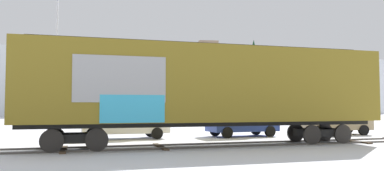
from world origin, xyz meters
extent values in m
plane|color=silver|center=(0.00, 0.00, 0.00)|extent=(260.00, 260.00, 0.00)
cube|color=#4C4742|center=(-0.05, -0.72, 0.04)|extent=(60.00, 0.60, 0.08)
cube|color=#4C4742|center=(-0.06, 0.72, 0.04)|extent=(60.00, 0.60, 0.08)
cube|color=#423323|center=(-2.24, -0.02, 0.04)|extent=(0.26, 2.50, 0.07)
cube|color=#423323|center=(7.73, 0.06, 0.04)|extent=(0.26, 2.50, 0.07)
cube|color=#423323|center=(-6.26, -0.05, 0.04)|extent=(0.26, 2.50, 0.07)
cube|color=olive|center=(-0.06, 0.00, 2.79)|extent=(16.40, 3.09, 3.32)
cube|color=#2D2823|center=(-0.06, 0.00, 4.57)|extent=(15.56, 0.53, 0.24)
cube|color=#999999|center=(-4.13, -1.53, 2.87)|extent=(3.60, 0.06, 1.83)
cube|color=#33A5CC|center=(-3.64, -1.53, 1.71)|extent=(2.54, 0.05, 1.10)
cube|color=black|center=(-0.06, 0.00, 1.02)|extent=(16.06, 1.76, 0.20)
cube|color=black|center=(-5.83, -0.05, 0.51)|extent=(2.11, 1.35, 0.36)
cylinder|color=black|center=(-6.67, -0.78, 0.46)|extent=(0.92, 0.13, 0.92)
cylinder|color=black|center=(-6.69, 0.66, 0.46)|extent=(0.92, 0.13, 0.92)
cylinder|color=black|center=(-4.97, -0.76, 0.46)|extent=(0.92, 0.13, 0.92)
cylinder|color=black|center=(-4.99, 0.68, 0.46)|extent=(0.92, 0.13, 0.92)
cube|color=black|center=(5.72, 0.05, 0.51)|extent=(2.11, 1.35, 0.36)
cylinder|color=black|center=(4.88, -0.68, 0.46)|extent=(0.92, 0.13, 0.92)
cylinder|color=black|center=(4.86, 0.76, 0.46)|extent=(0.92, 0.13, 0.92)
cylinder|color=black|center=(6.58, -0.66, 0.46)|extent=(0.92, 0.13, 0.92)
cylinder|color=black|center=(6.56, 0.78, 0.46)|extent=(0.92, 0.13, 0.92)
cylinder|color=silver|center=(-7.25, 9.28, 4.84)|extent=(0.12, 0.12, 9.67)
cube|color=silver|center=(0.00, 71.08, 6.06)|extent=(116.88, 35.14, 12.12)
cube|color=#8C725B|center=(19.49, 60.54, 13.75)|extent=(4.66, 5.16, 3.27)
cube|color=#8C725B|center=(-15.72, 60.54, 13.19)|extent=(5.65, 4.53, 2.15)
cone|color=#193D23|center=(28.79, 57.40, 13.96)|extent=(1.84, 1.84, 3.69)
cone|color=#193D23|center=(-11.34, 60.98, 13.80)|extent=(1.68, 1.68, 3.37)
cube|color=silver|center=(-3.27, 4.93, 0.63)|extent=(4.75, 2.02, 0.61)
cube|color=#2D333D|center=(-3.37, 4.93, 1.25)|extent=(2.57, 1.74, 0.63)
cylinder|color=black|center=(-1.71, 5.86, 0.32)|extent=(0.65, 0.25, 0.64)
cylinder|color=black|center=(-1.64, 4.14, 0.32)|extent=(0.65, 0.25, 0.64)
cylinder|color=black|center=(-4.89, 5.73, 0.32)|extent=(0.65, 0.25, 0.64)
cylinder|color=black|center=(-4.82, 4.00, 0.32)|extent=(0.65, 0.25, 0.64)
cube|color=navy|center=(3.62, 4.68, 0.66)|extent=(4.26, 2.08, 0.69)
cube|color=#2D333D|center=(3.36, 4.66, 1.37)|extent=(2.34, 1.74, 0.72)
cylinder|color=black|center=(4.94, 5.62, 0.32)|extent=(0.66, 0.28, 0.64)
cylinder|color=black|center=(5.09, 3.99, 0.32)|extent=(0.66, 0.28, 0.64)
cylinder|color=black|center=(2.15, 5.36, 0.32)|extent=(0.66, 0.28, 0.64)
cylinder|color=black|center=(2.29, 3.74, 0.32)|extent=(0.66, 0.28, 0.64)
cube|color=#9E8966|center=(9.86, 4.52, 0.66)|extent=(4.49, 2.37, 0.68)
cube|color=#2D333D|center=(9.65, 4.55, 1.38)|extent=(2.36, 1.92, 0.76)
cylinder|color=black|center=(11.42, 5.20, 0.32)|extent=(0.66, 0.30, 0.64)
cylinder|color=black|center=(11.20, 3.47, 0.32)|extent=(0.66, 0.30, 0.64)
cylinder|color=black|center=(8.52, 5.57, 0.32)|extent=(0.66, 0.30, 0.64)
cylinder|color=black|center=(8.30, 3.84, 0.32)|extent=(0.66, 0.30, 0.64)
camera|label=1|loc=(-5.46, -16.65, 1.82)|focal=35.93mm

